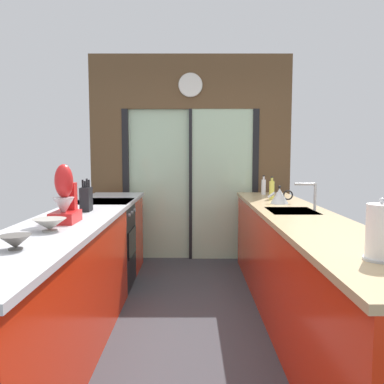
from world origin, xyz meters
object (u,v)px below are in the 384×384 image
(knife_block, at_px, (88,199))
(kettle, at_px, (282,196))
(stand_mixer, at_px, (67,200))
(soap_bottle_far, at_px, (265,187))
(mixing_bowl_far, at_px, (52,224))
(mixing_bowl_near, at_px, (18,242))
(oven_range, at_px, (106,244))
(paper_towel_roll, at_px, (383,233))
(soap_bottle_near, at_px, (274,190))

(knife_block, relative_size, kettle, 1.11)
(stand_mixer, relative_size, soap_bottle_far, 1.80)
(mixing_bowl_far, bearing_deg, mixing_bowl_near, -90.00)
(mixing_bowl_near, height_order, mixing_bowl_far, mixing_bowl_far)
(kettle, bearing_deg, knife_block, -163.43)
(mixing_bowl_near, bearing_deg, knife_block, 90.00)
(oven_range, xyz_separation_m, paper_towel_roll, (1.80, -2.31, 0.59))
(paper_towel_roll, bearing_deg, mixing_bowl_near, 173.46)
(mixing_bowl_near, distance_m, soap_bottle_near, 2.89)
(mixing_bowl_near, distance_m, kettle, 2.60)
(mixing_bowl_near, relative_size, stand_mixer, 0.39)
(oven_range, height_order, paper_towel_roll, paper_towel_roll)
(mixing_bowl_near, relative_size, knife_block, 0.58)
(knife_block, bearing_deg, oven_range, 91.43)
(soap_bottle_far, xyz_separation_m, paper_towel_roll, (-0.00, -2.98, 0.03))
(stand_mixer, xyz_separation_m, paper_towel_roll, (1.78, -1.01, -0.03))
(mixing_bowl_far, bearing_deg, kettle, 38.33)
(stand_mixer, bearing_deg, soap_bottle_far, 47.82)
(mixing_bowl_near, distance_m, soap_bottle_far, 3.29)
(soap_bottle_far, bearing_deg, soap_bottle_near, -90.00)
(oven_range, bearing_deg, stand_mixer, -89.19)
(knife_block, distance_m, stand_mixer, 0.56)
(knife_block, xyz_separation_m, stand_mixer, (-0.00, -0.56, 0.05))
(knife_block, bearing_deg, paper_towel_roll, -41.44)
(soap_bottle_far, bearing_deg, mixing_bowl_near, -122.71)
(soap_bottle_far, relative_size, paper_towel_roll, 0.80)
(paper_towel_roll, bearing_deg, oven_range, 127.91)
(oven_range, height_order, kettle, kettle)
(mixing_bowl_near, xyz_separation_m, mixing_bowl_far, (0.00, 0.49, 0.00))
(oven_range, bearing_deg, soap_bottle_near, 5.48)
(mixing_bowl_far, bearing_deg, paper_towel_roll, -21.26)
(kettle, bearing_deg, soap_bottle_near, 90.24)
(mixing_bowl_far, height_order, kettle, kettle)
(mixing_bowl_near, bearing_deg, soap_bottle_far, 57.29)
(kettle, height_order, soap_bottle_near, soap_bottle_near)
(oven_range, distance_m, knife_block, 0.93)
(oven_range, distance_m, mixing_bowl_far, 1.69)
(mixing_bowl_near, xyz_separation_m, stand_mixer, (0.00, 0.81, 0.12))
(mixing_bowl_near, distance_m, knife_block, 1.37)
(mixing_bowl_far, xyz_separation_m, knife_block, (0.00, 0.88, 0.06))
(mixing_bowl_far, distance_m, kettle, 2.27)
(mixing_bowl_far, distance_m, stand_mixer, 0.34)
(mixing_bowl_far, xyz_separation_m, paper_towel_roll, (1.78, -0.69, 0.09))
(stand_mixer, height_order, kettle, stand_mixer)
(stand_mixer, height_order, paper_towel_roll, stand_mixer)
(mixing_bowl_near, relative_size, soap_bottle_near, 0.66)
(paper_towel_roll, bearing_deg, stand_mixer, 150.39)
(stand_mixer, xyz_separation_m, soap_bottle_far, (1.78, 1.96, -0.06))
(paper_towel_roll, bearing_deg, knife_block, 138.56)
(oven_range, relative_size, mixing_bowl_far, 4.35)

